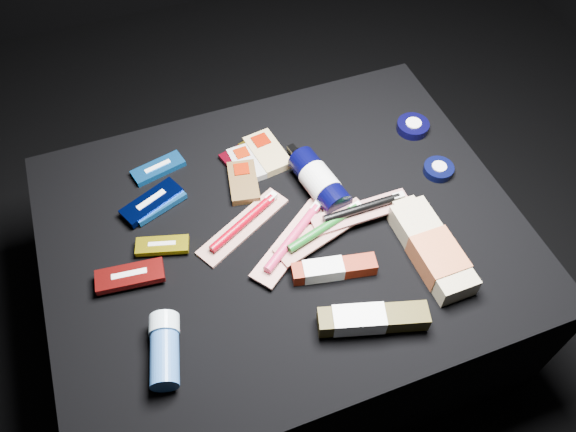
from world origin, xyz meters
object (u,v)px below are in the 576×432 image
object	(u,v)px
lotion_bottle	(319,181)
toothpaste_carton_red	(330,269)
bodywash_bottle	(433,250)
deodorant_stick	(164,349)

from	to	relation	value
lotion_bottle	toothpaste_carton_red	world-z (taller)	lotion_bottle
bodywash_bottle	lotion_bottle	bearing A→B (deg)	120.91
lotion_bottle	toothpaste_carton_red	xyz separation A→B (m)	(-0.06, -0.20, -0.02)
lotion_bottle	toothpaste_carton_red	size ratio (longest dim) A/B	1.24
lotion_bottle	bodywash_bottle	size ratio (longest dim) A/B	0.89
deodorant_stick	toothpaste_carton_red	distance (m)	0.34
lotion_bottle	deodorant_stick	xyz separation A→B (m)	(-0.40, -0.26, -0.01)
deodorant_stick	bodywash_bottle	bearing A→B (deg)	14.74
bodywash_bottle	toothpaste_carton_red	bearing A→B (deg)	169.53
deodorant_stick	lotion_bottle	bearing A→B (deg)	45.42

